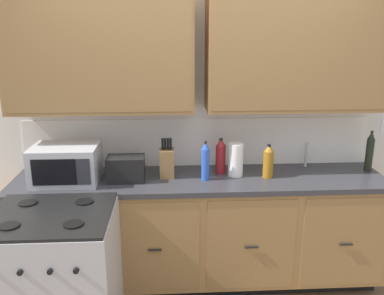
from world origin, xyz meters
TOP-DOWN VIEW (x-y plane):
  - wall_unit at (0.00, 0.50)m, footprint 4.04×0.40m
  - counter_run at (0.00, 0.30)m, footprint 2.87×0.64m
  - stove_range at (-0.98, -0.33)m, footprint 0.76×0.68m
  - microwave at (-1.01, 0.26)m, footprint 0.48×0.37m
  - toaster at (-0.57, 0.26)m, footprint 0.28×0.18m
  - knife_block at (-0.26, 0.33)m, footprint 0.11×0.14m
  - sink_faucet at (0.89, 0.51)m, footprint 0.02×0.02m
  - paper_towel_roll at (0.27, 0.33)m, footprint 0.12×0.12m
  - bottle_blue at (0.03, 0.25)m, footprint 0.06×0.06m
  - bottle_dark at (1.37, 0.38)m, footprint 0.06×0.06m
  - bottle_amber at (0.52, 0.27)m, footprint 0.08×0.08m
  - bottle_red at (0.17, 0.40)m, footprint 0.08×0.08m

SIDE VIEW (x-z plane):
  - stove_range at x=-0.98m, z-range 0.00..0.95m
  - counter_run at x=0.00m, z-range 0.01..0.94m
  - toaster at x=-0.57m, z-range 0.92..1.11m
  - sink_faucet at x=0.89m, z-range 0.92..1.12m
  - knife_block at x=-0.26m, z-range 0.88..1.19m
  - bottle_amber at x=0.52m, z-range 0.92..1.18m
  - paper_towel_roll at x=0.27m, z-range 0.92..1.18m
  - bottle_red at x=0.17m, z-range 0.92..1.20m
  - microwave at x=-1.01m, z-range 0.92..1.20m
  - bottle_blue at x=0.03m, z-range 0.92..1.22m
  - bottle_dark at x=1.37m, z-range 0.92..1.25m
  - wall_unit at x=0.00m, z-range 0.38..2.96m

